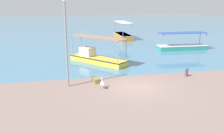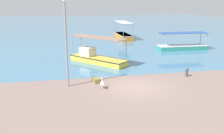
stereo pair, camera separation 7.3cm
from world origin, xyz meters
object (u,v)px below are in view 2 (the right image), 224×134
Objects in this scene: cargo_crate at (96,80)px; fishing_boat_far_right at (96,57)px; fishing_boat_center at (123,35)px; mooring_bollard at (187,72)px; lamp_post at (66,39)px; pelican at (102,84)px; fishing_boat_outer at (182,46)px.

fishing_boat_far_right is at bearing 81.73° from cargo_crate.
mooring_bollard is (0.05, -22.07, -0.17)m from fishing_boat_center.
fishing_boat_center is at bearing 66.17° from lamp_post.
fishing_boat_center is 7.66× the size of pelican.
mooring_bollard is at bearing 0.59° from cargo_crate.
fishing_boat_outer is 1.01× the size of lamp_post.
mooring_bollard is (-5.21, -11.18, -0.06)m from fishing_boat_outer.
mooring_bollard is 7.83m from cargo_crate.
cargo_crate is at bearing -98.27° from fishing_boat_far_right.
fishing_boat_far_right is 8.04× the size of mooring_bollard.
lamp_post is at bearing 156.91° from pelican.
cargo_crate is at bearing -139.17° from fishing_boat_outer.
fishing_boat_outer is at bearing 44.89° from pelican.
fishing_boat_far_right is at bearing -158.32° from fishing_boat_outer.
fishing_boat_center reaches higher than fishing_boat_outer.
fishing_boat_center is 23.48m from cargo_crate.
mooring_bollard is (6.89, -6.37, -0.18)m from fishing_boat_far_right.
fishing_boat_outer is at bearing 40.83° from cargo_crate.
pelican is (-0.70, -7.94, -0.21)m from fishing_boat_far_right.
fishing_boat_far_right is 7.97m from pelican.
fishing_boat_center is at bearing 90.13° from mooring_bollard.
fishing_boat_center is 12.09m from fishing_boat_outer.
lamp_post is at bearing -168.63° from cargo_crate.
cargo_crate is (-0.24, 1.49, -0.19)m from pelican.
pelican reaches higher than mooring_bollard.
lamp_post reaches higher than fishing_boat_far_right.
fishing_boat_center is at bearing 70.66° from cargo_crate.
cargo_crate is at bearing -179.41° from mooring_bollard.
mooring_bollard is at bearing -89.87° from fishing_boat_center.
fishing_boat_far_right reaches higher than mooring_bollard.
fishing_boat_outer is 8.08× the size of pelican.
lamp_post reaches higher than fishing_boat_outer.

